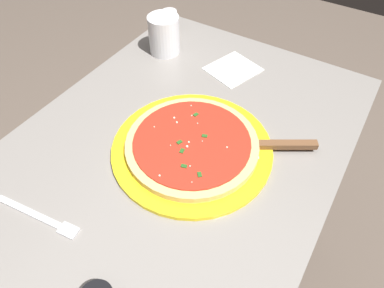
# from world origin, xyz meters

# --- Properties ---
(ground_plane) EXTENTS (5.00, 5.00, 0.00)m
(ground_plane) POSITION_xyz_m (0.00, 0.00, 0.00)
(ground_plane) COLOR brown
(restaurant_table) EXTENTS (1.03, 0.69, 0.74)m
(restaurant_table) POSITION_xyz_m (0.00, 0.00, 0.59)
(restaurant_table) COLOR black
(restaurant_table) RESTS_ON ground_plane
(serving_plate) EXTENTS (0.35, 0.35, 0.01)m
(serving_plate) POSITION_xyz_m (0.04, -0.04, 0.75)
(serving_plate) COLOR yellow
(serving_plate) RESTS_ON restaurant_table
(pizza) EXTENTS (0.29, 0.29, 0.02)m
(pizza) POSITION_xyz_m (0.04, -0.04, 0.76)
(pizza) COLOR #DBB26B
(pizza) RESTS_ON serving_plate
(pizza_server) EXTENTS (0.15, 0.21, 0.01)m
(pizza_server) POSITION_xyz_m (0.12, -0.18, 0.76)
(pizza_server) COLOR silver
(pizza_server) RESTS_ON serving_plate
(cup_tall_drink) EXTENTS (0.09, 0.09, 0.11)m
(cup_tall_drink) POSITION_xyz_m (0.32, 0.23, 0.80)
(cup_tall_drink) COLOR silver
(cup_tall_drink) RESTS_ON restaurant_table
(napkin_folded_right) EXTENTS (0.16, 0.15, 0.00)m
(napkin_folded_right) POSITION_xyz_m (0.35, 0.02, 0.75)
(napkin_folded_right) COLOR white
(napkin_folded_right) RESTS_ON restaurant_table
(fork) EXTENTS (0.04, 0.19, 0.00)m
(fork) POSITION_xyz_m (-0.26, 0.11, 0.75)
(fork) COLOR silver
(fork) RESTS_ON restaurant_table
(parmesan_shaker) EXTENTS (0.05, 0.05, 0.07)m
(parmesan_shaker) POSITION_xyz_m (0.41, 0.27, 0.78)
(parmesan_shaker) COLOR silver
(parmesan_shaker) RESTS_ON restaurant_table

